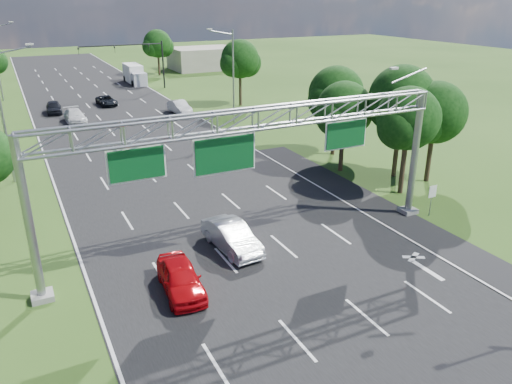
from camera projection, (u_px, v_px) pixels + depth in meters
ground at (160, 161)px, 43.14m from camera, size 220.00×220.00×0.00m
road at (160, 161)px, 43.14m from camera, size 18.00×180.00×0.02m
road_flare at (373, 205)px, 34.07m from camera, size 3.00×30.00×0.02m
sign_gantry at (257, 130)px, 25.76m from camera, size 23.50×1.00×9.56m
regulatory_sign at (432, 194)px, 31.91m from camera, size 0.60×0.08×2.10m
traffic_signal at (139, 55)px, 73.44m from camera, size 12.21×0.24×7.00m
streetlight_l_near at (4, 110)px, 36.39m from camera, size 2.97×0.22×10.16m
streetlight_r_mid at (232, 72)px, 54.09m from camera, size 2.97×0.22×10.16m
tree_cluster_right at (383, 108)px, 38.33m from camera, size 9.91×14.60×8.68m
tree_verge_rd at (240, 61)px, 62.73m from camera, size 5.76×4.80×8.28m
tree_verge_re at (158, 45)px, 87.01m from camera, size 5.76×4.80×7.84m
building_right at (204, 58)px, 95.60m from camera, size 12.00×9.00×4.00m
red_coupe at (181, 278)px, 23.93m from camera, size 2.14×4.54×1.50m
silver_sedan at (232, 237)px, 27.95m from camera, size 2.02×4.85×1.56m
car_queue_a at (75, 116)px, 55.99m from camera, size 2.15×4.97×1.42m
car_queue_b at (107, 101)px, 64.53m from camera, size 2.32×4.48×1.21m
car_queue_c at (54, 107)px, 60.20m from camera, size 1.95×4.35×1.45m
car_queue_d at (180, 107)px, 60.10m from camera, size 1.89×4.71×1.52m
box_truck at (134, 74)px, 80.40m from camera, size 2.35×7.67×2.90m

